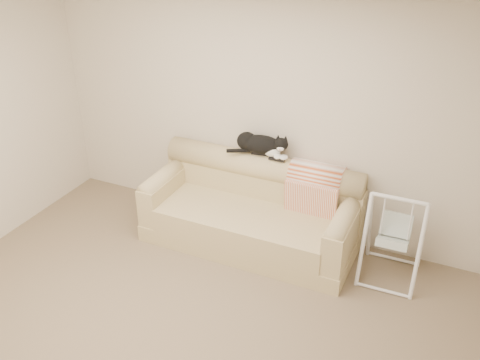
% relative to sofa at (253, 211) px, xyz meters
% --- Properties ---
extents(ground_plane, '(5.00, 5.00, 0.00)m').
position_rel_sofa_xyz_m(ground_plane, '(0.02, -1.62, -0.35)').
color(ground_plane, '#73634C').
rests_on(ground_plane, ground).
extents(room_shell, '(5.04, 4.04, 2.60)m').
position_rel_sofa_xyz_m(room_shell, '(0.02, -1.62, 1.18)').
color(room_shell, beige).
rests_on(room_shell, ground).
extents(sofa, '(2.20, 0.93, 0.90)m').
position_rel_sofa_xyz_m(sofa, '(0.00, 0.00, 0.00)').
color(sofa, tan).
rests_on(sofa, ground).
extents(remote_a, '(0.19, 0.07, 0.03)m').
position_rel_sofa_xyz_m(remote_a, '(-0.03, 0.25, 0.56)').
color(remote_a, black).
rests_on(remote_a, sofa).
extents(remote_b, '(0.17, 0.05, 0.02)m').
position_rel_sofa_xyz_m(remote_b, '(0.18, 0.20, 0.56)').
color(remote_b, black).
rests_on(remote_b, sofa).
extents(tuxedo_cat, '(0.65, 0.30, 0.26)m').
position_rel_sofa_xyz_m(tuxedo_cat, '(-0.02, 0.24, 0.67)').
color(tuxedo_cat, black).
rests_on(tuxedo_cat, sofa).
extents(throw_blanket, '(0.54, 0.38, 0.58)m').
position_rel_sofa_xyz_m(throw_blanket, '(0.60, 0.23, 0.37)').
color(throw_blanket, '#CC5220').
rests_on(throw_blanket, sofa).
extents(baby_swing, '(0.55, 0.59, 0.89)m').
position_rel_sofa_xyz_m(baby_swing, '(1.45, -0.01, 0.09)').
color(baby_swing, white).
rests_on(baby_swing, ground).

